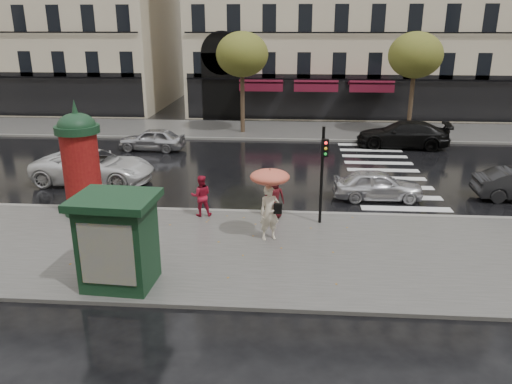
# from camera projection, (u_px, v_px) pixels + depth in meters

# --- Properties ---
(ground) EXTENTS (160.00, 160.00, 0.00)m
(ground) POSITION_uv_depth(u_px,v_px,m) (250.00, 246.00, 16.72)
(ground) COLOR black
(ground) RESTS_ON ground
(near_sidewalk) EXTENTS (90.00, 7.00, 0.12)m
(near_sidewalk) POSITION_uv_depth(u_px,v_px,m) (248.00, 251.00, 16.23)
(near_sidewalk) COLOR #474744
(near_sidewalk) RESTS_ON ground
(far_sidewalk) EXTENTS (90.00, 6.00, 0.12)m
(far_sidewalk) POSITION_uv_depth(u_px,v_px,m) (273.00, 130.00, 34.65)
(far_sidewalk) COLOR #474744
(far_sidewalk) RESTS_ON ground
(near_kerb) EXTENTS (90.00, 0.25, 0.14)m
(near_kerb) POSITION_uv_depth(u_px,v_px,m) (256.00, 212.00, 19.53)
(near_kerb) COLOR slate
(near_kerb) RESTS_ON ground
(far_kerb) EXTENTS (90.00, 0.25, 0.14)m
(far_kerb) POSITION_uv_depth(u_px,v_px,m) (271.00, 139.00, 31.81)
(far_kerb) COLOR slate
(far_kerb) RESTS_ON ground
(zebra_crossing) EXTENTS (3.60, 11.75, 0.01)m
(zebra_crossing) POSITION_uv_depth(u_px,v_px,m) (383.00, 170.00, 25.38)
(zebra_crossing) COLOR silver
(zebra_crossing) RESTS_ON ground
(tree_far_left) EXTENTS (3.40, 3.40, 6.64)m
(tree_far_left) POSITION_uv_depth(u_px,v_px,m) (242.00, 55.00, 32.21)
(tree_far_left) COLOR #38281C
(tree_far_left) RESTS_ON ground
(tree_far_right) EXTENTS (3.40, 3.40, 6.64)m
(tree_far_right) POSITION_uv_depth(u_px,v_px,m) (415.00, 56.00, 31.45)
(tree_far_right) COLOR #38281C
(tree_far_right) RESTS_ON ground
(woman_umbrella) EXTENTS (1.31, 1.31, 2.52)m
(woman_umbrella) POSITION_uv_depth(u_px,v_px,m) (270.00, 193.00, 16.48)
(woman_umbrella) COLOR beige
(woman_umbrella) RESTS_ON near_sidewalk
(woman_red) EXTENTS (0.88, 0.74, 1.59)m
(woman_red) POSITION_uv_depth(u_px,v_px,m) (201.00, 196.00, 18.84)
(woman_red) COLOR #A3142B
(woman_red) RESTS_ON near_sidewalk
(man_burgundy) EXTENTS (0.82, 0.57, 1.60)m
(man_burgundy) POSITION_uv_depth(u_px,v_px,m) (274.00, 197.00, 18.64)
(man_burgundy) COLOR #490E13
(man_burgundy) RESTS_ON near_sidewalk
(morris_column) EXTENTS (1.63, 1.63, 4.38)m
(morris_column) POSITION_uv_depth(u_px,v_px,m) (81.00, 160.00, 18.73)
(morris_column) COLOR #13321D
(morris_column) RESTS_ON near_sidewalk
(traffic_light) EXTENTS (0.26, 0.35, 3.58)m
(traffic_light) POSITION_uv_depth(u_px,v_px,m) (323.00, 166.00, 17.66)
(traffic_light) COLOR black
(traffic_light) RESTS_ON near_sidewalk
(newsstand) EXTENTS (2.29, 1.97, 2.62)m
(newsstand) POSITION_uv_depth(u_px,v_px,m) (118.00, 240.00, 13.65)
(newsstand) COLOR #13321D
(newsstand) RESTS_ON near_sidewalk
(car_silver) EXTENTS (3.78, 1.63, 1.27)m
(car_silver) POSITION_uv_depth(u_px,v_px,m) (377.00, 185.00, 21.01)
(car_silver) COLOR silver
(car_silver) RESTS_ON ground
(car_white) EXTENTS (5.63, 2.78, 1.54)m
(car_white) POSITION_uv_depth(u_px,v_px,m) (94.00, 167.00, 23.18)
(car_white) COLOR silver
(car_white) RESTS_ON ground
(car_black) EXTENTS (5.59, 2.73, 1.57)m
(car_black) POSITION_uv_depth(u_px,v_px,m) (403.00, 134.00, 29.87)
(car_black) COLOR black
(car_black) RESTS_ON ground
(car_far_silver) EXTENTS (3.90, 1.73, 1.31)m
(car_far_silver) POSITION_uv_depth(u_px,v_px,m) (152.00, 139.00, 29.20)
(car_far_silver) COLOR #ACACB0
(car_far_silver) RESTS_ON ground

